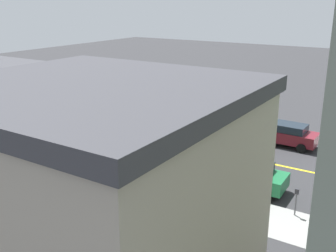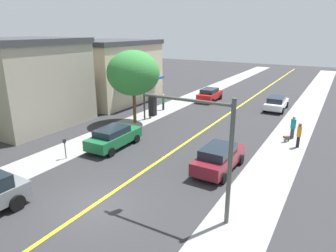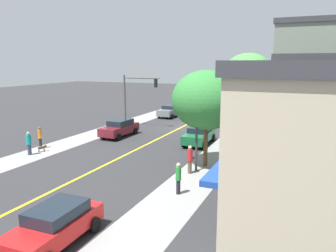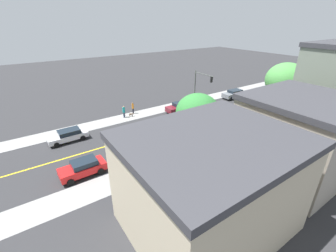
{
  "view_description": "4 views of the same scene",
  "coord_description": "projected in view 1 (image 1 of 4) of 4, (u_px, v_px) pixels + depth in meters",
  "views": [
    {
      "loc": [
        -23.53,
        -0.82,
        9.95
      ],
      "look_at": [
        -2.1,
        12.9,
        1.98
      ],
      "focal_mm": 42.95,
      "sensor_mm": 36.0,
      "label": 1
    },
    {
      "loc": [
        9.84,
        -9.7,
        8.35
      ],
      "look_at": [
        -0.39,
        8.0,
        1.86
      ],
      "focal_mm": 32.7,
      "sensor_mm": 36.0,
      "label": 2
    },
    {
      "loc": [
        -12.86,
        33.49,
        7.08
      ],
      "look_at": [
        -2.1,
        8.75,
        1.84
      ],
      "focal_mm": 34.94,
      "sensor_mm": 36.0,
      "label": 3
    },
    {
      "loc": [
        -23.4,
        27.78,
        13.58
      ],
      "look_at": [
        -2.19,
        13.32,
        1.55
      ],
      "focal_mm": 24.36,
      "sensor_mm": 36.0,
      "label": 4
    }
  ],
  "objects": [
    {
      "name": "street_lamp",
      "position": [
        118.0,
        112.0,
        23.16
      ],
      "size": [
        0.7,
        0.36,
        6.14
      ],
      "color": "#38383D",
      "rests_on": "ground"
    },
    {
      "name": "parking_meter",
      "position": [
        296.0,
        198.0,
        19.2
      ],
      "size": [
        0.12,
        0.18,
        1.39
      ],
      "color": "#4C4C51",
      "rests_on": "ground"
    },
    {
      "name": "small_dog",
      "position": [
        210.0,
        116.0,
        34.83
      ],
      "size": [
        0.54,
        0.69,
        0.54
      ],
      "rotation": [
        0.0,
        0.0,
        4.14
      ],
      "color": "#4C3828",
      "rests_on": "ground"
    },
    {
      "name": "maroon_sedan_right_curb",
      "position": [
        285.0,
        134.0,
        28.69
      ],
      "size": [
        2.13,
        4.63,
        1.61
      ],
      "rotation": [
        0.0,
        0.0,
        1.54
      ],
      "color": "maroon",
      "rests_on": "ground"
    },
    {
      "name": "red_sedan_left_curb",
      "position": [
        31.0,
        123.0,
        31.38
      ],
      "size": [
        2.12,
        4.29,
        1.53
      ],
      "rotation": [
        0.0,
        0.0,
        1.6
      ],
      "color": "red",
      "rests_on": "ground"
    },
    {
      "name": "white_sedan_right_curb",
      "position": [
        103.0,
        103.0,
        37.53
      ],
      "size": [
        2.12,
        4.62,
        1.44
      ],
      "rotation": [
        0.0,
        0.0,
        1.59
      ],
      "color": "silver",
      "rests_on": "ground"
    },
    {
      "name": "pale_office_building",
      "position": [
        98.0,
        197.0,
        13.09
      ],
      "size": [
        8.66,
        9.12,
        7.63
      ],
      "rotation": [
        0.0,
        0.0,
        -1.57
      ],
      "color": "#A39989",
      "rests_on": "ground"
    },
    {
      "name": "pedestrian_orange_shirt",
      "position": [
        223.0,
        108.0,
        34.97
      ],
      "size": [
        0.31,
        0.31,
        1.86
      ],
      "rotation": [
        0.0,
        0.0,
        0.44
      ],
      "color": "black",
      "rests_on": "ground"
    },
    {
      "name": "pedestrian_red_shirt",
      "position": [
        113.0,
        154.0,
        24.52
      ],
      "size": [
        0.35,
        0.35,
        1.86
      ],
      "rotation": [
        0.0,
        0.0,
        2.45
      ],
      "color": "brown",
      "rests_on": "ground"
    },
    {
      "name": "pedestrian_green_shirt",
      "position": [
        66.0,
        147.0,
        25.84
      ],
      "size": [
        0.3,
        0.3,
        1.77
      ],
      "rotation": [
        0.0,
        0.0,
        6.19
      ],
      "color": "black",
      "rests_on": "ground"
    },
    {
      "name": "pedestrian_teal_shirt",
      "position": [
        201.0,
        107.0,
        35.38
      ],
      "size": [
        0.39,
        0.39,
        1.83
      ],
      "rotation": [
        0.0,
        0.0,
        1.86
      ],
      "color": "#33384C",
      "rests_on": "ground"
    },
    {
      "name": "green_sedan_left_curb",
      "position": [
        245.0,
        174.0,
        22.11
      ],
      "size": [
        2.11,
        4.65,
        1.55
      ],
      "rotation": [
        0.0,
        0.0,
        1.59
      ],
      "color": "#196638",
      "rests_on": "ground"
    },
    {
      "name": "street_tree_right_corner",
      "position": [
        132.0,
        102.0,
        22.08
      ],
      "size": [
        4.72,
        4.72,
        6.63
      ],
      "color": "brown",
      "rests_on": "ground"
    }
  ]
}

